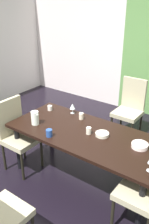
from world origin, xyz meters
name	(u,v)px	position (x,y,z in m)	size (l,w,h in m)	color
ground_plane	(48,168)	(0.00, 0.00, -0.01)	(5.45, 5.45, 0.02)	black
back_panel_interior	(75,43)	(-1.46, 2.67, 1.29)	(2.54, 0.10, 2.59)	silver
dining_table	(86,138)	(0.60, 0.11, 0.67)	(2.04, 0.92, 0.75)	black
chair_left_near	(17,132)	(-0.37, -0.21, 0.58)	(0.44, 0.44, 1.05)	tan
chair_right_near	(148,191)	(1.56, -0.21, 0.56)	(0.44, 0.44, 0.98)	tan
chair_head_far	(130,106)	(0.55, 1.54, 0.59)	(0.44, 0.45, 1.06)	tan
wine_glass_west	(72,106)	(0.11, 0.47, 0.86)	(0.08, 0.08, 0.15)	silver
serving_bowl_corner	(140,146)	(1.27, 0.19, 0.77)	(0.19, 0.19, 0.05)	white
serving_bowl_center	(102,134)	(0.80, 0.17, 0.77)	(0.17, 0.17, 0.04)	beige
cup_near_window	(89,131)	(0.63, 0.11, 0.79)	(0.07, 0.07, 0.09)	beige
cup_rear	(50,108)	(-0.22, 0.35, 0.79)	(0.07, 0.07, 0.07)	white
cup_near_shelf	(49,133)	(0.27, -0.23, 0.80)	(0.08, 0.08, 0.09)	#24458D
cup_south	(81,116)	(0.33, 0.39, 0.79)	(0.07, 0.07, 0.09)	beige
pitcher_left	(35,118)	(-0.09, -0.10, 0.84)	(0.12, 0.10, 0.19)	white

